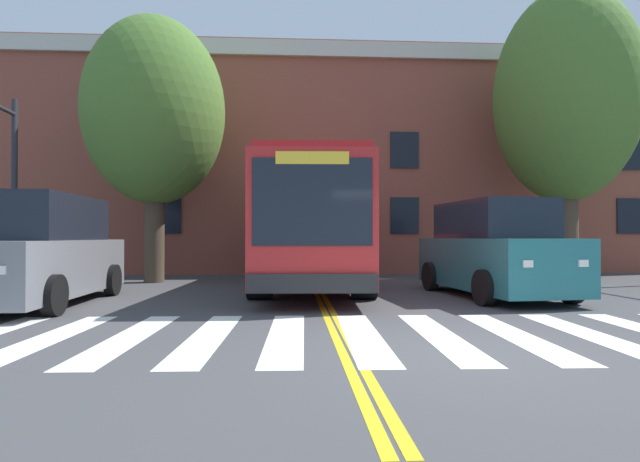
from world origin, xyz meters
TOP-DOWN VIEW (x-y plane):
  - ground_plane at (0.00, 0.00)m, footprint 120.00×120.00m
  - crosswalk at (0.12, 1.13)m, footprint 14.03×4.09m
  - lane_line_yellow_inner at (-1.40, 15.13)m, footprint 0.12×36.00m
  - lane_line_yellow_outer at (-1.24, 15.13)m, footprint 0.12×36.00m
  - city_bus at (-1.41, 9.07)m, footprint 3.28×11.73m
  - car_grey_near_lane at (-7.38, 4.86)m, footprint 2.33×5.23m
  - car_teal_far_lane at (2.83, 5.75)m, footprint 2.57×5.04m
  - street_tree_curbside_large at (7.00, 9.84)m, footprint 5.57×5.91m
  - street_tree_curbside_small at (-6.36, 10.00)m, footprint 5.79×5.72m
  - building_facade at (-2.19, 16.26)m, footprint 33.98×6.73m

SIDE VIEW (x-z plane):
  - ground_plane at x=0.00m, z-range 0.00..0.00m
  - lane_line_yellow_inner at x=-1.40m, z-range 0.00..0.01m
  - lane_line_yellow_outer at x=-1.24m, z-range 0.00..0.01m
  - crosswalk at x=0.12m, z-range 0.00..0.01m
  - car_teal_far_lane at x=2.83m, z-range -0.06..2.24m
  - car_grey_near_lane at x=-7.38m, z-range -0.06..2.26m
  - city_bus at x=-1.41m, z-range 0.13..3.43m
  - building_facade at x=-2.19m, z-range 0.01..9.05m
  - street_tree_curbside_small at x=-6.36m, z-range 1.20..9.61m
  - street_tree_curbside_large at x=7.00m, z-range 1.24..10.87m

